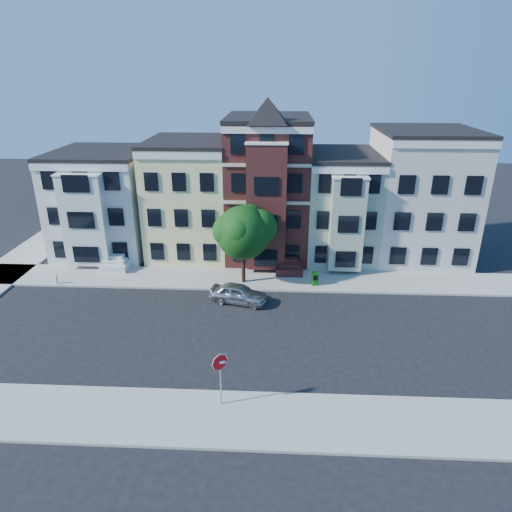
# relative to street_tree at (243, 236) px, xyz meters

# --- Properties ---
(ground) EXTENTS (120.00, 120.00, 0.00)m
(ground) POSITION_rel_street_tree_xyz_m (1.71, -7.42, -4.01)
(ground) COLOR black
(far_sidewalk) EXTENTS (60.00, 4.00, 0.15)m
(far_sidewalk) POSITION_rel_street_tree_xyz_m (1.71, 0.58, -3.93)
(far_sidewalk) COLOR #9E9B93
(far_sidewalk) RESTS_ON ground
(near_sidewalk) EXTENTS (60.00, 4.00, 0.15)m
(near_sidewalk) POSITION_rel_street_tree_xyz_m (1.71, -15.42, -3.93)
(near_sidewalk) COLOR #9E9B93
(near_sidewalk) RESTS_ON ground
(house_white) EXTENTS (8.00, 9.00, 9.00)m
(house_white) POSITION_rel_street_tree_xyz_m (-13.29, 7.08, 0.49)
(house_white) COLOR silver
(house_white) RESTS_ON ground
(house_yellow) EXTENTS (7.00, 9.00, 10.00)m
(house_yellow) POSITION_rel_street_tree_xyz_m (-5.29, 7.08, 0.99)
(house_yellow) COLOR #F1E69A
(house_yellow) RESTS_ON ground
(house_brown) EXTENTS (7.00, 9.00, 12.00)m
(house_brown) POSITION_rel_street_tree_xyz_m (1.71, 7.08, 1.99)
(house_brown) COLOR #401A17
(house_brown) RESTS_ON ground
(house_green) EXTENTS (6.00, 9.00, 9.00)m
(house_green) POSITION_rel_street_tree_xyz_m (8.21, 7.08, 0.49)
(house_green) COLOR #9AA98F
(house_green) RESTS_ON ground
(house_cream) EXTENTS (8.00, 9.00, 11.00)m
(house_cream) POSITION_rel_street_tree_xyz_m (15.21, 7.08, 1.49)
(house_cream) COLOR beige
(house_cream) RESTS_ON ground
(street_tree) EXTENTS (8.06, 8.06, 7.72)m
(street_tree) POSITION_rel_street_tree_xyz_m (0.00, 0.00, 0.00)
(street_tree) COLOR #174C15
(street_tree) RESTS_ON far_sidewalk
(parked_car) EXTENTS (4.53, 2.72, 1.44)m
(parked_car) POSITION_rel_street_tree_xyz_m (-0.12, -3.26, -3.29)
(parked_car) COLOR #AAADB2
(parked_car) RESTS_ON ground
(newspaper_box) EXTENTS (0.55, 0.50, 1.07)m
(newspaper_box) POSITION_rel_street_tree_xyz_m (5.66, -0.33, -3.32)
(newspaper_box) COLOR #106213
(newspaper_box) RESTS_ON far_sidewalk
(fire_hydrant) EXTENTS (0.21, 0.21, 0.59)m
(fire_hydrant) POSITION_rel_street_tree_xyz_m (-14.78, -1.12, -3.56)
(fire_hydrant) COLOR silver
(fire_hydrant) RESTS_ON far_sidewalk
(stop_sign) EXTENTS (0.93, 0.39, 3.38)m
(stop_sign) POSITION_rel_street_tree_xyz_m (-0.05, -14.45, -2.17)
(stop_sign) COLOR #AD0007
(stop_sign) RESTS_ON near_sidewalk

